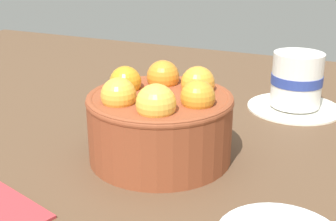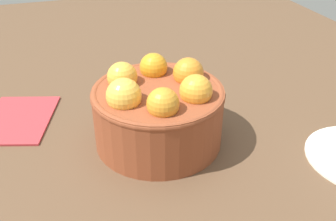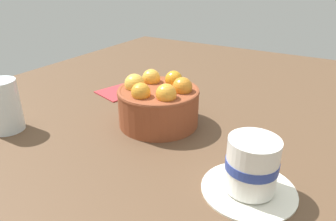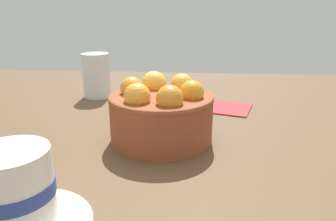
{
  "view_description": "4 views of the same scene",
  "coord_description": "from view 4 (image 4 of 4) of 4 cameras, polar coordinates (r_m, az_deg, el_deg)",
  "views": [
    {
      "loc": [
        -20.25,
        43.36,
        23.81
      ],
      "look_at": [
        -0.72,
        -0.58,
        5.67
      ],
      "focal_mm": 49.15,
      "sensor_mm": 36.0,
      "label": 1
    },
    {
      "loc": [
        -39.23,
        11.21,
        29.4
      ],
      "look_at": [
        0.48,
        -1.43,
        3.96
      ],
      "focal_mm": 40.94,
      "sensor_mm": 36.0,
      "label": 2
    },
    {
      "loc": [
        -48.17,
        -31.1,
        29.27
      ],
      "look_at": [
        -1.3,
        -3.02,
        4.1
      ],
      "focal_mm": 33.15,
      "sensor_mm": 36.0,
      "label": 3
    },
    {
      "loc": [
        4.85,
        -46.76,
        20.68
      ],
      "look_at": [
        1.33,
        -3.27,
        6.1
      ],
      "focal_mm": 33.75,
      "sensor_mm": 36.0,
      "label": 4
    }
  ],
  "objects": [
    {
      "name": "ground_plane",
      "position": [
        0.52,
        -1.18,
        -6.83
      ],
      "size": [
        145.06,
        108.02,
        3.08
      ],
      "primitive_type": "cube",
      "color": "brown"
    },
    {
      "name": "terracotta_bowl",
      "position": [
        0.5,
        -1.23,
        -0.31
      ],
      "size": [
        16.37,
        16.37,
        10.32
      ],
      "color": "brown",
      "rests_on": "ground_plane"
    },
    {
      "name": "coffee_cup",
      "position": [
        0.34,
        -25.83,
        -13.81
      ],
      "size": [
        13.64,
        13.64,
        8.45
      ],
      "color": "white",
      "rests_on": "ground_plane"
    },
    {
      "name": "water_glass",
      "position": [
        0.76,
        -12.8,
        6.21
      ],
      "size": [
        6.38,
        6.38,
        10.23
      ],
      "primitive_type": "cylinder",
      "color": "silver",
      "rests_on": "ground_plane"
    },
    {
      "name": "folded_napkin",
      "position": [
        0.68,
        9.32,
        0.72
      ],
      "size": [
        14.54,
        12.27,
        0.6
      ],
      "primitive_type": "cube",
      "rotation": [
        0.0,
        0.0,
        -0.29
      ],
      "color": "#B23338",
      "rests_on": "ground_plane"
    }
  ]
}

